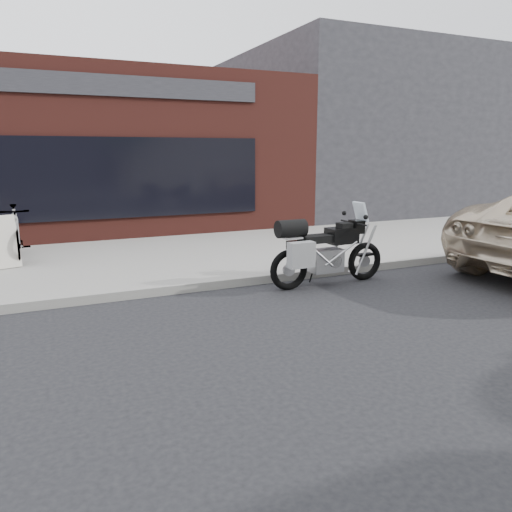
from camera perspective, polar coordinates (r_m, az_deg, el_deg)
ground at (r=5.28m, az=10.14°, el=-14.64°), size 120.00×120.00×0.00m
near_sidewalk at (r=11.44m, az=-9.91°, el=0.23°), size 44.00×6.00×0.15m
storefront at (r=17.87m, az=-22.27°, el=10.68°), size 14.00×10.07×4.50m
neighbour_building at (r=21.95m, az=11.57°, el=13.31°), size 10.00×10.00×6.00m
motorcycle at (r=8.82m, az=7.55°, el=0.57°), size 2.32×0.78×1.47m
bicycle_rear at (r=11.42m, az=-25.73°, el=2.45°), size 0.62×1.89×1.12m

